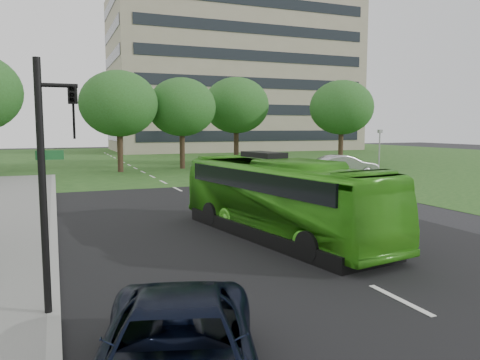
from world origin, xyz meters
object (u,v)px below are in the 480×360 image
Objects in this scene: sedan at (344,166)px; camera_pole at (379,147)px; tree_park_e at (342,108)px; traffic_light at (51,169)px; office_building at (233,76)px; tree_park_b at (119,104)px; tree_park_c at (182,107)px; suv at (177,357)px; tree_park_d at (236,106)px; bus at (279,198)px.

camera_pole is (2.58, -0.86, 1.49)m from sedan.
tree_park_e reaches higher than traffic_light.
office_building reaches higher than tree_park_b.
tree_park_c reaches higher than suv.
office_building reaches higher than suv.
camera_pole is at bearing 53.70° from traffic_light.
tree_park_c is 7.39m from tree_park_d.
office_building is at bearing 85.27° from suv.
suv is 1.38× the size of camera_pole.
office_building is 66.22m from bus.
traffic_light is (-7.25, -4.63, 1.64)m from bus.
tree_park_c is at bearing 72.29° from bus.
sedan is 1.43× the size of camera_pole.
tree_park_e is 12.30m from camera_pole.
tree_park_c is 0.85× the size of bus.
traffic_light is (-11.05, -32.30, -2.63)m from tree_park_c.
tree_park_b is 35.39m from suv.
tree_park_d reaches higher than camera_pole.
suv is 4.68m from traffic_light.
office_building is 42.92m from tree_park_b.
traffic_light is (-27.03, -30.49, -2.77)m from tree_park_e.
suv is (-25.51, -34.26, -5.08)m from tree_park_e.
tree_park_d is at bearing 84.41° from suv.
traffic_light reaches higher than camera_pole.
bus is at bearing -152.29° from camera_pole.
office_building reaches higher than tree_park_c.
tree_park_e reaches higher than bus.
tree_park_d is at bearing 26.40° from tree_park_c.
sedan is (15.17, -10.82, -4.92)m from tree_park_b.
tree_park_c is 0.93× the size of tree_park_d.
bus is 2.70× the size of camera_pole.
tree_park_e is 2.34× the size of camera_pole.
traffic_light is (-5.29, -31.04, -2.77)m from tree_park_b.
bus reaches higher than sedan.
tree_park_b reaches higher than suv.
tree_park_e is 32.84m from bus.
tree_park_d is at bearing 93.04° from camera_pole.
tree_park_d is 1.78× the size of suv.
sedan is 1.02× the size of traffic_light.
tree_park_e reaches higher than tree_park_c.
traffic_light is at bearing -155.26° from camera_pole.
traffic_light is at bearing -113.66° from office_building.
tree_park_d is at bearing 151.45° from tree_park_e.
tree_park_c is 28.25m from bus.
tree_park_c is (-17.95, -33.88, -6.87)m from office_building.
bus is at bearing -108.59° from tree_park_d.
tree_park_d is (-11.34, -30.60, -6.47)m from office_building.
sedan is at bearing -52.06° from tree_park_c.
suv is (-16.15, -39.36, -5.34)m from tree_park_d.
tree_park_b reaches higher than camera_pole.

